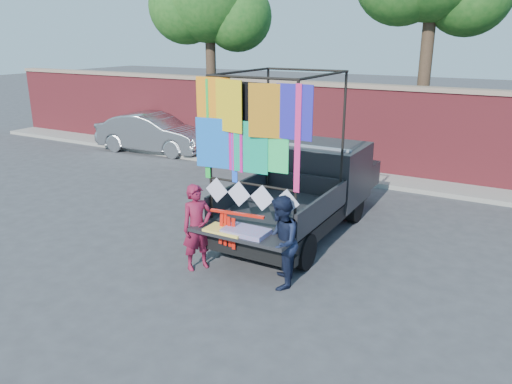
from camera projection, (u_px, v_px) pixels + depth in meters
The scene contains 8 objects.
ground at pixel (254, 263), 8.99m from camera, with size 90.00×90.00×0.00m, color #38383A.
brick_wall at pixel (375, 130), 14.40m from camera, with size 30.00×0.45×2.61m.
curb at pixel (364, 178), 14.20m from camera, with size 30.00×1.20×0.12m, color gray.
pickup_truck at pixel (312, 187), 10.65m from camera, with size 2.10×5.29×3.33m.
sedan at pixel (154, 133), 17.42m from camera, with size 1.43×4.09×1.35m, color #A2A5A9.
woman at pixel (197, 227), 8.61m from camera, with size 0.56×0.37×1.53m, color maroon.
man at pixel (280, 242), 7.98m from camera, with size 0.74×0.58×1.53m, color #141B32.
streamer_bundle at pixel (231, 224), 8.28m from camera, with size 0.96×0.16×0.66m.
Camera 1 is at (4.07, -7.11, 3.94)m, focal length 35.00 mm.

